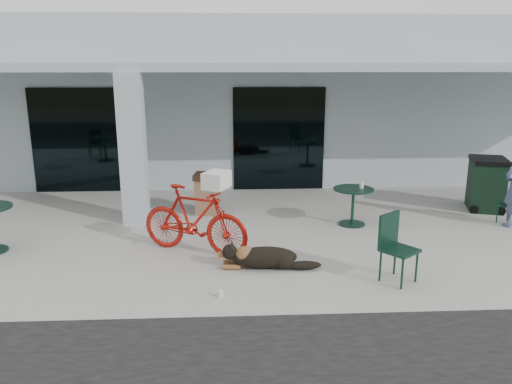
{
  "coord_description": "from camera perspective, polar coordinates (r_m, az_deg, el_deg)",
  "views": [
    {
      "loc": [
        0.54,
        -8.05,
        3.3
      ],
      "look_at": [
        0.99,
        0.8,
        1.0
      ],
      "focal_mm": 35.0,
      "sensor_mm": 36.0,
      "label": 1
    }
  ],
  "objects": [
    {
      "name": "overhang",
      "position": [
        11.66,
        -5.71,
        14.03
      ],
      "size": [
        22.0,
        2.8,
        0.18
      ],
      "primitive_type": "cube",
      "color": "#9FABB4",
      "rests_on": "column"
    },
    {
      "name": "cup_near_dog",
      "position": [
        7.4,
        -4.08,
        -11.54
      ],
      "size": [
        0.09,
        0.09,
        0.1
      ],
      "primitive_type": "cylinder",
      "rotation": [
        0.0,
        0.0,
        -0.11
      ],
      "color": "white",
      "rests_on": "ground"
    },
    {
      "name": "wheeled_bin",
      "position": [
        12.62,
        24.83,
        0.85
      ],
      "size": [
        0.99,
        1.13,
        1.21
      ],
      "primitive_type": null,
      "rotation": [
        0.0,
        0.0,
        -0.3
      ],
      "color": "black",
      "rests_on": "ground"
    },
    {
      "name": "bicycle",
      "position": [
        8.89,
        -7.05,
        -3.15
      ],
      "size": [
        2.1,
        1.38,
        1.23
      ],
      "primitive_type": "imported",
      "rotation": [
        0.0,
        0.0,
        1.14
      ],
      "color": "#AA160D",
      "rests_on": "ground"
    },
    {
      "name": "column",
      "position": [
        10.69,
        -13.9,
        4.75
      ],
      "size": [
        0.5,
        0.5,
        3.12
      ],
      "primitive_type": "cube",
      "color": "#9FABB4",
      "rests_on": "ground"
    },
    {
      "name": "cafe_table_far",
      "position": [
        10.6,
        10.99,
        -1.65
      ],
      "size": [
        1.08,
        1.08,
        0.79
      ],
      "primitive_type": null,
      "rotation": [
        0.0,
        0.0,
        -0.37
      ],
      "color": "#123527",
      "rests_on": "ground"
    },
    {
      "name": "building",
      "position": [
        16.59,
        -4.84,
        10.85
      ],
      "size": [
        22.0,
        7.0,
        4.5
      ],
      "primitive_type": "cube",
      "color": "#9FABB4",
      "rests_on": "ground"
    },
    {
      "name": "trash_receptacle",
      "position": [
        11.23,
        -5.61,
        -0.18
      ],
      "size": [
        0.6,
        0.6,
        0.92
      ],
      "primitive_type": null,
      "rotation": [
        0.0,
        0.0,
        -0.12
      ],
      "color": "brown",
      "rests_on": "ground"
    },
    {
      "name": "dog",
      "position": [
        8.3,
        0.98,
        -7.34
      ],
      "size": [
        1.27,
        0.49,
        0.42
      ],
      "primitive_type": null,
      "rotation": [
        0.0,
        0.0,
        -0.06
      ],
      "color": "black",
      "rests_on": "ground"
    },
    {
      "name": "cup_on_table",
      "position": [
        10.56,
        11.98,
        0.79
      ],
      "size": [
        0.11,
        0.11,
        0.12
      ],
      "primitive_type": "cylinder",
      "rotation": [
        0.0,
        0.0,
        -0.37
      ],
      "color": "white",
      "rests_on": "cafe_table_far"
    },
    {
      "name": "cafe_chair_far_b",
      "position": [
        11.71,
        27.02,
        -1.33
      ],
      "size": [
        0.52,
        0.49,
        0.84
      ],
      "primitive_type": null,
      "rotation": [
        0.0,
        0.0,
        -1.24
      ],
      "color": "#123527",
      "rests_on": "ground"
    },
    {
      "name": "cafe_chair_far_a",
      "position": [
        7.99,
        16.1,
        -6.3
      ],
      "size": [
        0.7,
        0.71,
        1.06
      ],
      "primitive_type": null,
      "rotation": [
        0.0,
        0.0,
        0.67
      ],
      "color": "#123527",
      "rests_on": "ground"
    },
    {
      "name": "ground",
      "position": [
        8.72,
        -6.28,
        -7.79
      ],
      "size": [
        80.0,
        80.0,
        0.0
      ],
      "primitive_type": "plane",
      "color": "#A8A69E",
      "rests_on": "ground"
    },
    {
      "name": "storefront_glass_left",
      "position": [
        13.69,
        -18.8,
        5.58
      ],
      "size": [
        2.8,
        0.06,
        2.7
      ],
      "primitive_type": "cube",
      "color": "black",
      "rests_on": "ground"
    },
    {
      "name": "laundry_basket",
      "position": [
        8.49,
        -4.53,
        1.38
      ],
      "size": [
        0.52,
        0.58,
        0.28
      ],
      "primitive_type": "cube",
      "rotation": [
        0.0,
        0.0,
        1.14
      ],
      "color": "white",
      "rests_on": "bicycle"
    },
    {
      "name": "storefront_glass_right",
      "position": [
        13.24,
        2.62,
        6.05
      ],
      "size": [
        2.4,
        0.06,
        2.7
      ],
      "primitive_type": "cube",
      "color": "black",
      "rests_on": "ground"
    }
  ]
}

